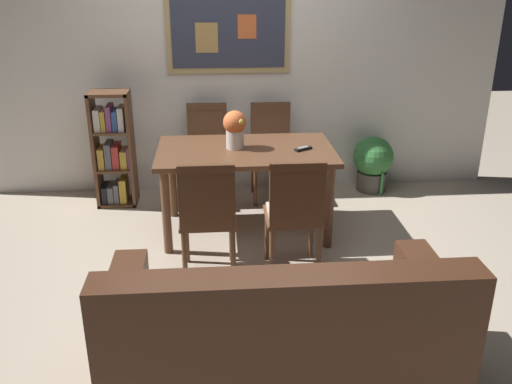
{
  "coord_description": "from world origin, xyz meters",
  "views": [
    {
      "loc": [
        -0.19,
        -3.74,
        2.11
      ],
      "look_at": [
        0.09,
        -0.16,
        0.65
      ],
      "focal_mm": 38.96,
      "sensor_mm": 36.0,
      "label": 1
    }
  ],
  "objects_px": {
    "potted_ivy": "(373,162)",
    "flower_vase": "(235,127)",
    "dining_table": "(246,160)",
    "tv_remote": "(303,149)",
    "dining_chair_far_left": "(208,144)",
    "dining_chair_near_left": "(208,211)",
    "dining_chair_near_right": "(295,208)",
    "dining_chair_far_right": "(271,143)",
    "bookshelf": "(114,151)",
    "leather_couch": "(281,338)"
  },
  "relations": [
    {
      "from": "dining_chair_far_left",
      "to": "bookshelf",
      "type": "xyz_separation_m",
      "value": [
        -0.87,
        -0.1,
        -0.02
      ]
    },
    {
      "from": "dining_table",
      "to": "tv_remote",
      "type": "relative_size",
      "value": 9.18
    },
    {
      "from": "dining_chair_far_right",
      "to": "tv_remote",
      "type": "height_order",
      "value": "dining_chair_far_right"
    },
    {
      "from": "flower_vase",
      "to": "bookshelf",
      "type": "bearing_deg",
      "value": 149.31
    },
    {
      "from": "dining_chair_far_left",
      "to": "bookshelf",
      "type": "relative_size",
      "value": 0.84
    },
    {
      "from": "flower_vase",
      "to": "potted_ivy",
      "type": "bearing_deg",
      "value": 29.84
    },
    {
      "from": "dining_chair_far_right",
      "to": "potted_ivy",
      "type": "height_order",
      "value": "dining_chair_far_right"
    },
    {
      "from": "dining_chair_near_right",
      "to": "dining_chair_far_right",
      "type": "bearing_deg",
      "value": 90.3
    },
    {
      "from": "leather_couch",
      "to": "tv_remote",
      "type": "relative_size",
      "value": 11.5
    },
    {
      "from": "dining_chair_near_left",
      "to": "leather_couch",
      "type": "height_order",
      "value": "dining_chair_near_left"
    },
    {
      "from": "bookshelf",
      "to": "flower_vase",
      "type": "height_order",
      "value": "bookshelf"
    },
    {
      "from": "dining_chair_far_right",
      "to": "tv_remote",
      "type": "bearing_deg",
      "value": -78.37
    },
    {
      "from": "dining_chair_near_left",
      "to": "tv_remote",
      "type": "distance_m",
      "value": 1.07
    },
    {
      "from": "dining_chair_near_left",
      "to": "dining_chair_near_right",
      "type": "bearing_deg",
      "value": -0.37
    },
    {
      "from": "bookshelf",
      "to": "potted_ivy",
      "type": "bearing_deg",
      "value": 3.52
    },
    {
      "from": "dining_chair_far_left",
      "to": "dining_chair_near_left",
      "type": "bearing_deg",
      "value": -89.81
    },
    {
      "from": "dining_chair_far_left",
      "to": "potted_ivy",
      "type": "relative_size",
      "value": 1.65
    },
    {
      "from": "dining_chair_far_right",
      "to": "dining_chair_near_right",
      "type": "bearing_deg",
      "value": -89.7
    },
    {
      "from": "dining_chair_far_right",
      "to": "leather_couch",
      "type": "xyz_separation_m",
      "value": [
        -0.22,
        -2.71,
        -0.23
      ]
    },
    {
      "from": "dining_chair_near_right",
      "to": "bookshelf",
      "type": "xyz_separation_m",
      "value": [
        -1.48,
        1.46,
        -0.02
      ]
    },
    {
      "from": "dining_chair_far_right",
      "to": "bookshelf",
      "type": "height_order",
      "value": "bookshelf"
    },
    {
      "from": "dining_table",
      "to": "leather_couch",
      "type": "height_order",
      "value": "leather_couch"
    },
    {
      "from": "dining_chair_far_right",
      "to": "leather_couch",
      "type": "relative_size",
      "value": 0.51
    },
    {
      "from": "tv_remote",
      "to": "dining_chair_near_right",
      "type": "bearing_deg",
      "value": -102.94
    },
    {
      "from": "dining_chair_near_left",
      "to": "flower_vase",
      "type": "distance_m",
      "value": 0.92
    },
    {
      "from": "dining_chair_far_right",
      "to": "leather_couch",
      "type": "height_order",
      "value": "dining_chair_far_right"
    },
    {
      "from": "flower_vase",
      "to": "dining_chair_near_right",
      "type": "bearing_deg",
      "value": -64.73
    },
    {
      "from": "leather_couch",
      "to": "bookshelf",
      "type": "height_order",
      "value": "bookshelf"
    },
    {
      "from": "leather_couch",
      "to": "tv_remote",
      "type": "distance_m",
      "value": 1.96
    },
    {
      "from": "flower_vase",
      "to": "tv_remote",
      "type": "relative_size",
      "value": 1.99
    },
    {
      "from": "leather_couch",
      "to": "dining_table",
      "type": "bearing_deg",
      "value": 91.96
    },
    {
      "from": "dining_chair_near_left",
      "to": "tv_remote",
      "type": "relative_size",
      "value": 5.81
    },
    {
      "from": "dining_chair_far_left",
      "to": "tv_remote",
      "type": "distance_m",
      "value": 1.17
    },
    {
      "from": "dining_chair_far_left",
      "to": "potted_ivy",
      "type": "height_order",
      "value": "dining_chair_far_left"
    },
    {
      "from": "dining_table",
      "to": "dining_chair_far_right",
      "type": "height_order",
      "value": "dining_chair_far_right"
    },
    {
      "from": "dining_chair_near_left",
      "to": "dining_table",
      "type": "bearing_deg",
      "value": 68.03
    },
    {
      "from": "leather_couch",
      "to": "potted_ivy",
      "type": "relative_size",
      "value": 3.26
    },
    {
      "from": "dining_chair_far_right",
      "to": "potted_ivy",
      "type": "relative_size",
      "value": 1.65
    },
    {
      "from": "dining_chair_near_right",
      "to": "potted_ivy",
      "type": "xyz_separation_m",
      "value": [
        1.03,
        1.62,
        -0.24
      ]
    },
    {
      "from": "dining_table",
      "to": "potted_ivy",
      "type": "distance_m",
      "value": 1.6
    },
    {
      "from": "dining_chair_near_right",
      "to": "tv_remote",
      "type": "distance_m",
      "value": 0.76
    },
    {
      "from": "leather_couch",
      "to": "flower_vase",
      "type": "relative_size",
      "value": 5.79
    },
    {
      "from": "potted_ivy",
      "to": "dining_chair_near_left",
      "type": "bearing_deg",
      "value": -135.4
    },
    {
      "from": "dining_chair_far_right",
      "to": "dining_chair_near_right",
      "type": "xyz_separation_m",
      "value": [
        0.01,
        -1.55,
        0.0
      ]
    },
    {
      "from": "potted_ivy",
      "to": "flower_vase",
      "type": "distance_m",
      "value": 1.73
    },
    {
      "from": "dining_chair_near_left",
      "to": "tv_remote",
      "type": "bearing_deg",
      "value": 42.5
    },
    {
      "from": "potted_ivy",
      "to": "flower_vase",
      "type": "bearing_deg",
      "value": -150.16
    },
    {
      "from": "leather_couch",
      "to": "dining_chair_far_left",
      "type": "bearing_deg",
      "value": 98.02
    },
    {
      "from": "bookshelf",
      "to": "dining_chair_far_right",
      "type": "bearing_deg",
      "value": 3.42
    },
    {
      "from": "dining_table",
      "to": "tv_remote",
      "type": "xyz_separation_m",
      "value": [
        0.46,
        -0.06,
        0.11
      ]
    }
  ]
}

